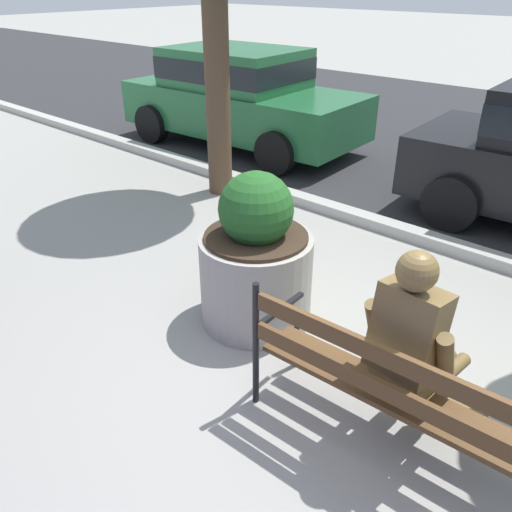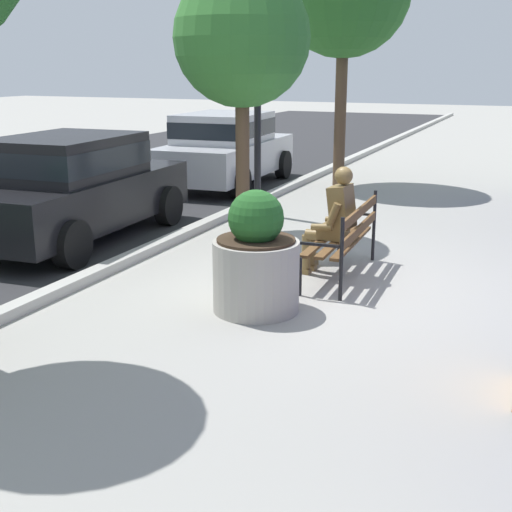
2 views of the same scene
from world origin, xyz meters
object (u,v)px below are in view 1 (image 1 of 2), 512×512
Objects in this scene: concrete_planter at (256,263)px; parked_car_green at (240,94)px; bronze_statue_seated at (418,351)px; park_bench at (394,384)px.

parked_car_green is at bearing 134.28° from concrete_planter.
concrete_planter is at bearing -45.72° from parked_car_green.
concrete_planter is 5.17m from parked_car_green.
bronze_statue_seated is 1.59m from concrete_planter.
park_bench is 1.33× the size of bronze_statue_seated.
park_bench is 1.62m from concrete_planter.
park_bench is 6.66m from parked_car_green.
concrete_planter reaches higher than park_bench.
parked_car_green is (-5.12, 4.24, 0.30)m from park_bench.
concrete_planter is at bearing 160.22° from park_bench.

